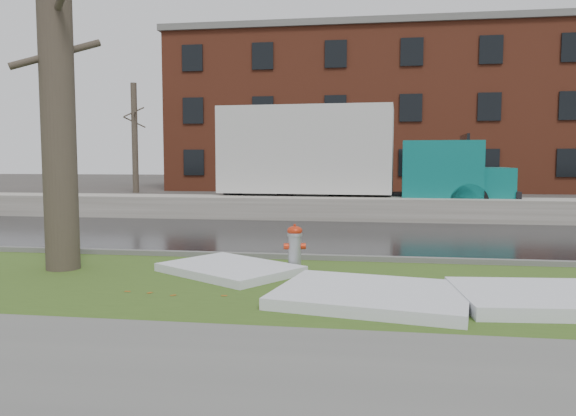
# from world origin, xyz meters

# --- Properties ---
(ground) EXTENTS (120.00, 120.00, 0.00)m
(ground) POSITION_xyz_m (0.00, 0.00, 0.00)
(ground) COLOR #47423D
(ground) RESTS_ON ground
(verge) EXTENTS (60.00, 4.50, 0.04)m
(verge) POSITION_xyz_m (0.00, -1.25, 0.02)
(verge) COLOR #35511B
(verge) RESTS_ON ground
(sidewalk) EXTENTS (60.00, 3.00, 0.05)m
(sidewalk) POSITION_xyz_m (0.00, -5.00, 0.03)
(sidewalk) COLOR slate
(sidewalk) RESTS_ON ground
(road) EXTENTS (60.00, 7.00, 0.03)m
(road) POSITION_xyz_m (0.00, 4.50, 0.01)
(road) COLOR black
(road) RESTS_ON ground
(parking_lot) EXTENTS (60.00, 9.00, 0.03)m
(parking_lot) POSITION_xyz_m (0.00, 13.00, 0.01)
(parking_lot) COLOR slate
(parking_lot) RESTS_ON ground
(curb) EXTENTS (60.00, 0.15, 0.14)m
(curb) POSITION_xyz_m (0.00, 1.00, 0.07)
(curb) COLOR slate
(curb) RESTS_ON ground
(snowbank) EXTENTS (60.00, 1.60, 0.75)m
(snowbank) POSITION_xyz_m (0.00, 8.70, 0.38)
(snowbank) COLOR #B4AEA5
(snowbank) RESTS_ON ground
(brick_building) EXTENTS (26.00, 12.00, 10.00)m
(brick_building) POSITION_xyz_m (2.00, 30.00, 5.00)
(brick_building) COLOR brown
(brick_building) RESTS_ON ground
(bg_tree_left) EXTENTS (1.40, 1.62, 6.50)m
(bg_tree_left) POSITION_xyz_m (-12.00, 22.00, 3.33)
(bg_tree_left) COLOR brown
(bg_tree_left) RESTS_ON ground
(bg_tree_center) EXTENTS (1.40, 1.62, 6.50)m
(bg_tree_center) POSITION_xyz_m (-6.00, 26.00, 3.33)
(bg_tree_center) COLOR brown
(bg_tree_center) RESTS_ON ground
(fire_hydrant) EXTENTS (0.41, 0.37, 0.82)m
(fire_hydrant) POSITION_xyz_m (0.70, -0.04, 0.48)
(fire_hydrant) COLOR #9A9CA1
(fire_hydrant) RESTS_ON verge
(tree) EXTENTS (1.33, 1.56, 7.39)m
(tree) POSITION_xyz_m (-3.43, -0.60, 3.76)
(tree) COLOR brown
(tree) RESTS_ON verge
(box_truck) EXTENTS (11.61, 3.15, 3.85)m
(box_truck) POSITION_xyz_m (0.96, 10.20, 2.04)
(box_truck) COLOR black
(box_truck) RESTS_ON ground
(worker) EXTENTS (0.58, 0.40, 1.56)m
(worker) POSITION_xyz_m (-2.71, 9.30, 1.53)
(worker) COLOR black
(worker) RESTS_ON snowbank
(snow_patch_near) EXTENTS (2.93, 2.45, 0.16)m
(snow_patch_near) POSITION_xyz_m (2.08, -2.06, 0.12)
(snow_patch_near) COLOR silver
(snow_patch_near) RESTS_ON verge
(snow_patch_far) EXTENTS (2.72, 2.55, 0.14)m
(snow_patch_far) POSITION_xyz_m (-0.37, -0.48, 0.11)
(snow_patch_far) COLOR silver
(snow_patch_far) RESTS_ON verge
(snow_patch_side) EXTENTS (2.95, 2.04, 0.18)m
(snow_patch_side) POSITION_xyz_m (4.65, -1.91, 0.13)
(snow_patch_side) COLOR silver
(snow_patch_side) RESTS_ON verge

